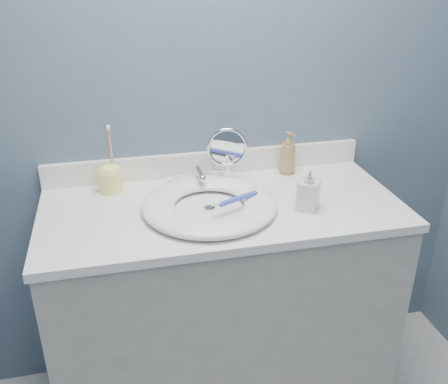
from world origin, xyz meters
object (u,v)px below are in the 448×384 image
object	(u,v)px
soap_bottle_amber	(288,153)
toothbrush_holder	(110,177)
soap_bottle_clear	(309,189)
makeup_mirror	(227,154)

from	to	relation	value
soap_bottle_amber	toothbrush_holder	bearing A→B (deg)	159.38
soap_bottle_clear	toothbrush_holder	distance (m)	0.70
toothbrush_holder	makeup_mirror	bearing A→B (deg)	-4.60
makeup_mirror	soap_bottle_clear	world-z (taller)	makeup_mirror
makeup_mirror	soap_bottle_amber	distance (m)	0.26
makeup_mirror	toothbrush_holder	xyz separation A→B (m)	(-0.42, 0.03, -0.06)
makeup_mirror	toothbrush_holder	size ratio (longest dim) A/B	0.89
soap_bottle_amber	toothbrush_holder	world-z (taller)	toothbrush_holder
makeup_mirror	soap_bottle_amber	world-z (taller)	makeup_mirror
soap_bottle_amber	toothbrush_holder	distance (m)	0.67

